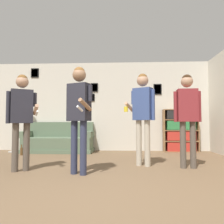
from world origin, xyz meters
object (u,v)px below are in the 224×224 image
couch (59,142)px  person_player_foreground_center (79,107)px  drinking_cup (187,107)px  bottle_on_floor (21,151)px  person_watcher_holding_cup (143,108)px  bookshelf (180,131)px  person_spectator_near_bookshelf (187,110)px  floor_lamp (15,103)px  person_player_foreground_left (22,111)px

couch → person_player_foreground_center: (1.13, -2.71, 0.81)m
drinking_cup → bottle_on_floor: bearing=-168.9°
person_watcher_holding_cup → bookshelf: bearing=59.2°
bookshelf → bottle_on_floor: size_ratio=4.49×
bookshelf → bottle_on_floor: bearing=-168.4°
bookshelf → person_player_foreground_center: person_player_foreground_center is taller
couch → person_spectator_near_bookshelf: person_spectator_near_bookshelf is taller
bookshelf → person_player_foreground_center: size_ratio=0.70×
person_spectator_near_bookshelf → drinking_cup: person_spectator_near_bookshelf is taller
drinking_cup → couch: bearing=-176.9°
person_spectator_near_bookshelf → couch: bearing=145.1°
person_watcher_holding_cup → drinking_cup: (1.49, 2.16, 0.16)m
person_player_foreground_center → person_watcher_holding_cup: size_ratio=0.97×
person_watcher_holding_cup → floor_lamp: bearing=152.5°
bookshelf → floor_lamp: bearing=-176.0°
couch → floor_lamp: (-1.27, -0.13, 1.12)m
bookshelf → person_player_foreground_center: 3.80m
person_player_foreground_left → person_watcher_holding_cup: 2.24m
floor_lamp → person_player_foreground_left: bearing=-60.6°
floor_lamp → person_player_foreground_center: floor_lamp is taller
floor_lamp → person_watcher_holding_cup: size_ratio=1.02×
person_watcher_holding_cup → drinking_cup: 2.63m
bookshelf → drinking_cup: drinking_cup is taller
person_player_foreground_left → drinking_cup: person_player_foreground_left is taller
person_spectator_near_bookshelf → bookshelf: bearing=78.5°
person_player_foreground_center → drinking_cup: (2.60, 2.91, 0.20)m
floor_lamp → person_player_foreground_left: floor_lamp is taller
person_player_foreground_center → drinking_cup: person_player_foreground_center is taller
person_watcher_holding_cup → couch: bearing=138.8°
bookshelf → person_spectator_near_bookshelf: size_ratio=0.71×
drinking_cup → floor_lamp: bearing=-176.2°
person_player_foreground_left → person_watcher_holding_cup: size_ratio=0.93×
couch → person_watcher_holding_cup: person_watcher_holding_cup is taller
bookshelf → couch: bearing=-176.8°
person_watcher_holding_cup → person_spectator_near_bookshelf: person_watcher_holding_cup is taller
person_player_foreground_center → bottle_on_floor: 2.95m
couch → bookshelf: size_ratio=1.61×
couch → floor_lamp: floor_lamp is taller
bookshelf → bottle_on_floor: bookshelf is taller
couch → person_player_foreground_left: (0.08, -2.53, 0.75)m
floor_lamp → bottle_on_floor: (0.49, -0.55, -1.29)m
person_player_foreground_left → drinking_cup: 4.56m
bottle_on_floor → drinking_cup: drinking_cup is taller
person_player_foreground_left → couch: bearing=91.9°
floor_lamp → couch: bearing=6.1°
couch → person_watcher_holding_cup: (2.24, -1.96, 0.84)m
person_player_foreground_left → person_player_foreground_center: person_player_foreground_center is taller
floor_lamp → person_player_foreground_center: size_ratio=1.05×
person_player_foreground_center → bookshelf: bearing=50.5°
floor_lamp → drinking_cup: size_ratio=16.37×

